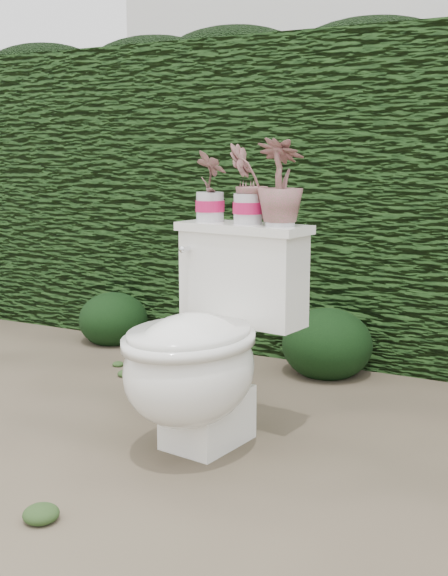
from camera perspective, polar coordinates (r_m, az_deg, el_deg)
The scene contains 8 objects.
ground at distance 2.66m, azimuth 0.42°, elevation -12.18°, with size 60.00×60.00×0.00m, color #72644E.
hedge at distance 3.95m, azimuth 11.27°, elevation 7.01°, with size 8.00×1.00×1.60m, color #214115.
toilet at distance 2.53m, azimuth -1.59°, elevation -4.84°, with size 0.54×0.73×0.78m.
potted_plant_left at distance 2.72m, azimuth -1.12°, elevation 7.89°, with size 0.13×0.09×0.25m, color #1F6420.
potted_plant_center at distance 2.63m, azimuth 1.91°, elevation 8.06°, with size 0.15×0.12×0.27m, color #1F6420.
potted_plant_right at distance 2.55m, azimuth 4.50°, elevation 8.16°, with size 0.16×0.16×0.29m, color #1F6420.
liriope_clump_1 at distance 4.05m, azimuth -8.75°, elevation -2.08°, with size 0.38×0.38×0.31m, color black.
liriope_clump_2 at distance 3.45m, azimuth 8.15°, elevation -3.95°, with size 0.43×0.43×0.34m, color black.
Camera 1 is at (1.13, -2.18, 1.02)m, focal length 45.00 mm.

